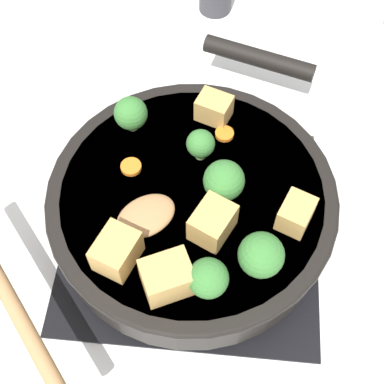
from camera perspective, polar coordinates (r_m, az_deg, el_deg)
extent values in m
plane|color=silver|center=(0.67, 0.00, -3.77)|extent=(2.40, 2.40, 0.00)
cube|color=black|center=(0.67, 0.00, -3.61)|extent=(0.31, 0.31, 0.01)
torus|color=black|center=(0.65, 0.00, -2.95)|extent=(0.24, 0.24, 0.01)
cube|color=black|center=(0.65, 0.00, -2.95)|extent=(0.01, 0.23, 0.01)
cube|color=black|center=(0.65, 0.00, -2.95)|extent=(0.23, 0.01, 0.01)
cylinder|color=black|center=(0.62, 0.00, -1.40)|extent=(0.32, 0.32, 0.06)
cylinder|color=brown|center=(0.62, 0.00, -1.22)|extent=(0.30, 0.30, 0.05)
torus|color=black|center=(0.60, 0.00, -0.20)|extent=(0.33, 0.33, 0.01)
cylinder|color=black|center=(0.75, 7.15, 14.00)|extent=(0.07, 0.15, 0.02)
ellipsoid|color=#A87A4C|center=(0.58, -4.94, -2.57)|extent=(0.08, 0.08, 0.01)
cylinder|color=#A87A4C|center=(0.56, -18.98, -10.52)|extent=(0.20, 0.17, 0.02)
cube|color=tan|center=(0.56, 2.21, -3.28)|extent=(0.06, 0.05, 0.04)
cube|color=tan|center=(0.58, 11.03, -2.29)|extent=(0.05, 0.04, 0.03)
cube|color=tan|center=(0.55, -8.04, -6.28)|extent=(0.06, 0.05, 0.04)
cube|color=tan|center=(0.65, 2.36, 8.94)|extent=(0.04, 0.05, 0.03)
cube|color=tan|center=(0.53, -2.66, -9.08)|extent=(0.06, 0.06, 0.04)
cylinder|color=#709956|center=(0.55, 7.12, -7.70)|extent=(0.01, 0.01, 0.01)
sphere|color=#387533|center=(0.53, 7.39, -6.68)|extent=(0.05, 0.05, 0.05)
cylinder|color=#709956|center=(0.65, -6.37, 7.17)|extent=(0.01, 0.01, 0.01)
sphere|color=#387533|center=(0.63, -6.55, 8.35)|extent=(0.04, 0.04, 0.04)
cylinder|color=#709956|center=(0.59, 3.29, -0.26)|extent=(0.01, 0.01, 0.01)
sphere|color=#387533|center=(0.57, 3.41, 0.93)|extent=(0.05, 0.05, 0.05)
cylinder|color=#709956|center=(0.54, 1.69, -10.02)|extent=(0.01, 0.01, 0.01)
sphere|color=#387533|center=(0.52, 1.75, -9.16)|extent=(0.04, 0.04, 0.04)
cylinder|color=#709956|center=(0.62, 0.90, 4.17)|extent=(0.01, 0.01, 0.01)
sphere|color=#387533|center=(0.60, 0.92, 5.19)|extent=(0.03, 0.03, 0.03)
cylinder|color=orange|center=(0.62, -6.52, 2.68)|extent=(0.02, 0.02, 0.01)
cylinder|color=orange|center=(0.64, 3.48, 6.22)|extent=(0.02, 0.02, 0.01)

